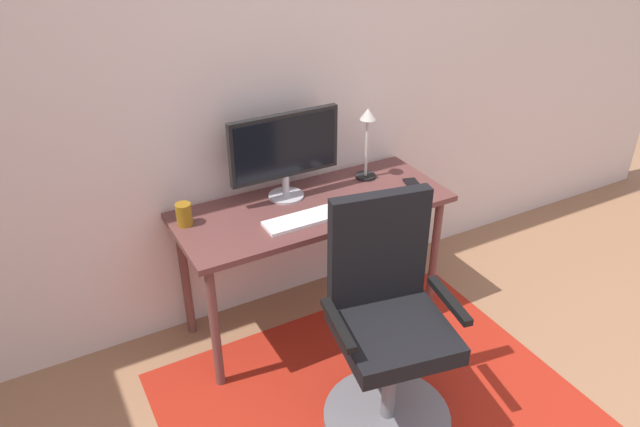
{
  "coord_description": "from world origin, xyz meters",
  "views": [
    {
      "loc": [
        -1.24,
        -0.42,
        2.14
      ],
      "look_at": [
        -0.13,
        1.6,
        0.82
      ],
      "focal_mm": 33.38,
      "sensor_mm": 36.0,
      "label": 1
    }
  ],
  "objects": [
    {
      "name": "office_chair",
      "position": [
        -0.08,
        1.11,
        0.42
      ],
      "size": [
        0.57,
        0.57,
        1.06
      ],
      "rotation": [
        0.0,
        0.0,
        -0.19
      ],
      "color": "slate",
      "rests_on": "ground"
    },
    {
      "name": "monitor",
      "position": [
        -0.11,
        1.99,
        0.98
      ],
      "size": [
        0.57,
        0.18,
        0.44
      ],
      "color": "#B2B2B7",
      "rests_on": "desk"
    },
    {
      "name": "keyboard",
      "position": [
        -0.12,
        1.73,
        0.72
      ],
      "size": [
        0.43,
        0.13,
        0.02
      ],
      "primitive_type": "cube",
      "color": "white",
      "rests_on": "desk"
    },
    {
      "name": "desk_lamp",
      "position": [
        0.36,
        1.98,
        0.96
      ],
      "size": [
        0.11,
        0.11,
        0.39
      ],
      "color": "black",
      "rests_on": "desk"
    },
    {
      "name": "cell_phone",
      "position": [
        0.53,
        1.78,
        0.72
      ],
      "size": [
        0.1,
        0.15,
        0.01
      ],
      "primitive_type": "cube",
      "rotation": [
        0.0,
        0.0,
        -0.28
      ],
      "color": "black",
      "rests_on": "desk"
    },
    {
      "name": "coffee_cup",
      "position": [
        -0.65,
        1.97,
        0.77
      ],
      "size": [
        0.07,
        0.07,
        0.11
      ],
      "primitive_type": "cylinder",
      "color": "#8C5F14",
      "rests_on": "desk"
    },
    {
      "name": "desk",
      "position": [
        -0.03,
        1.85,
        0.63
      ],
      "size": [
        1.38,
        0.55,
        0.72
      ],
      "color": "brown",
      "rests_on": "ground"
    },
    {
      "name": "computer_mouse",
      "position": [
        0.19,
        1.73,
        0.73
      ],
      "size": [
        0.06,
        0.1,
        0.03
      ],
      "primitive_type": "ellipsoid",
      "color": "white",
      "rests_on": "desk"
    },
    {
      "name": "wall_back",
      "position": [
        0.0,
        2.2,
        1.3
      ],
      "size": [
        6.0,
        0.1,
        2.6
      ],
      "primitive_type": "cube",
      "color": "beige",
      "rests_on": "ground"
    },
    {
      "name": "area_rug",
      "position": [
        -0.09,
        1.16,
        0.0
      ],
      "size": [
        1.82,
        1.44,
        0.01
      ],
      "primitive_type": "cube",
      "color": "maroon",
      "rests_on": "ground"
    }
  ]
}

